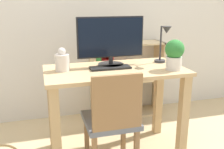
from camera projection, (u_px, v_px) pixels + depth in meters
wall_back at (92, 2)px, 2.86m from camera, size 8.00×0.05×2.60m
desk at (115, 89)px, 2.20m from camera, size 1.15×0.59×0.78m
monitor at (111, 40)px, 2.20m from camera, size 0.57×0.22×0.42m
keyboard at (110, 68)px, 2.15m from camera, size 0.34×0.12×0.02m
vase at (62, 61)px, 2.07m from camera, size 0.11×0.11×0.19m
desk_lamp at (164, 41)px, 2.27m from camera, size 0.10×0.19×0.33m
potted_plant at (174, 54)px, 2.09m from camera, size 0.15×0.15×0.24m
chair at (112, 119)px, 1.97m from camera, size 0.40×0.40×0.84m
bookshelf at (116, 88)px, 3.02m from camera, size 0.81×0.28×0.86m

